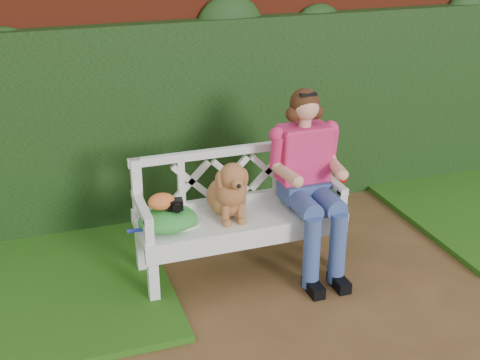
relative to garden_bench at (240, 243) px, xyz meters
name	(u,v)px	position (x,y,z in m)	size (l,w,h in m)	color
ground	(343,301)	(0.55, -0.61, -0.24)	(60.00, 60.00, 0.00)	#4D351C
brick_wall	(251,81)	(0.55, 1.29, 0.86)	(10.00, 0.30, 2.20)	maroon
ivy_hedge	(259,115)	(0.55, 1.07, 0.61)	(10.00, 0.18, 1.70)	#224717
garden_bench	(240,243)	(0.00, 0.00, 0.00)	(1.58, 0.60, 0.48)	white
seated_woman	(305,184)	(0.50, -0.02, 0.42)	(0.56, 0.74, 1.32)	#D82D54
dog	(228,187)	(-0.09, 0.00, 0.47)	(0.30, 0.41, 0.46)	olive
tennis_racket	(178,224)	(-0.47, -0.02, 0.25)	(0.55, 0.23, 0.03)	silver
green_bag	(168,219)	(-0.54, -0.05, 0.31)	(0.42, 0.32, 0.14)	#1C841F
camera_item	(175,204)	(-0.49, -0.04, 0.42)	(0.11, 0.08, 0.07)	black
baseball_glove	(162,202)	(-0.58, -0.02, 0.44)	(0.19, 0.14, 0.12)	#D26028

